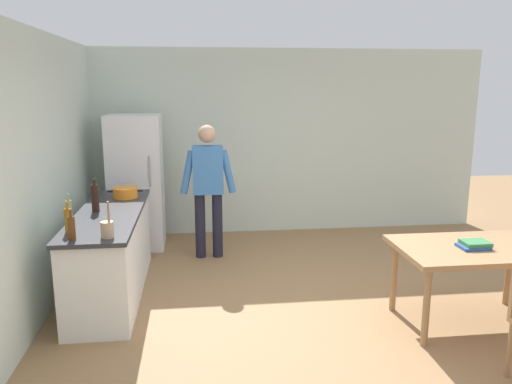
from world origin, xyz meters
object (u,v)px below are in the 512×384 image
dining_table (474,254)px  bottle_wine_dark (95,198)px  bottle_vinegar_tall (69,214)px  bottle_beer_brown (72,228)px  book_stack (474,245)px  cooking_pot (125,193)px  bottle_oil_amber (68,220)px  refrigerator (136,182)px  utensil_jar (107,229)px  person (208,183)px

dining_table → bottle_wine_dark: bottle_wine_dark is taller
bottle_vinegar_tall → dining_table: bearing=-8.0°
bottle_wine_dark → bottle_beer_brown: 0.98m
dining_table → bottle_wine_dark: (-3.53, 1.12, 0.37)m
book_stack → cooking_pot: bearing=151.5°
bottle_oil_amber → bottle_vinegar_tall: size_ratio=0.88×
refrigerator → bottle_oil_amber: refrigerator is taller
refrigerator → bottle_beer_brown: size_ratio=6.92×
refrigerator → utensil_jar: 2.53m
bottle_wine_dark → bottle_vinegar_tall: bearing=-100.2°
bottle_vinegar_tall → bottle_beer_brown: size_ratio=1.23×
bottle_vinegar_tall → book_stack: 3.66m
person → bottle_vinegar_tall: bearing=-128.3°
person → bottle_vinegar_tall: (-1.29, -1.64, 0.06)m
bottle_wine_dark → book_stack: size_ratio=1.26×
bottle_vinegar_tall → person: bearing=51.7°
utensil_jar → bottle_wine_dark: 0.99m
bottle_wine_dark → bottle_beer_brown: bearing=-90.6°
utensil_jar → bottle_wine_dark: (-0.28, 0.95, 0.07)m
bottle_wine_dark → book_stack: bearing=-18.4°
person → bottle_oil_amber: bearing=-125.4°
bottle_oil_amber → dining_table: bearing=-5.7°
refrigerator → bottle_wine_dark: (-0.23, -1.58, 0.15)m
dining_table → bottle_vinegar_tall: bottle_vinegar_tall is taller
dining_table → book_stack: 0.12m
refrigerator → dining_table: bearing=-39.3°
utensil_jar → bottle_oil_amber: bearing=152.8°
cooking_pot → bottle_vinegar_tall: (-0.33, -1.23, 0.08)m
cooking_pot → bottle_wine_dark: size_ratio=1.18×
book_stack → utensil_jar: bearing=176.2°
person → utensil_jar: person is taller
utensil_jar → dining_table: bearing=-3.0°
refrigerator → cooking_pot: size_ratio=4.50×
refrigerator → bottle_beer_brown: (-0.24, -2.55, 0.11)m
refrigerator → bottle_vinegar_tall: bearing=-98.9°
bottle_wine_dark → dining_table: bearing=-17.6°
person → cooking_pot: bearing=-157.2°
cooking_pot → bottle_oil_amber: (-0.31, -1.38, 0.06)m
dining_table → utensil_jar: bearing=177.0°
utensil_jar → bottle_wine_dark: size_ratio=0.94×
utensil_jar → book_stack: utensil_jar is taller
dining_table → bottle_wine_dark: bearing=162.4°
bottle_vinegar_tall → bottle_beer_brown: 0.38m
bottle_oil_amber → bottle_wine_dark: bearing=83.5°
utensil_jar → book_stack: 3.24m
utensil_jar → bottle_vinegar_tall: 0.52m
utensil_jar → bottle_wine_dark: bearing=106.2°
refrigerator → dining_table: (3.30, -2.70, -0.23)m
utensil_jar → bottle_oil_amber: 0.41m
person → refrigerator: bearing=149.8°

